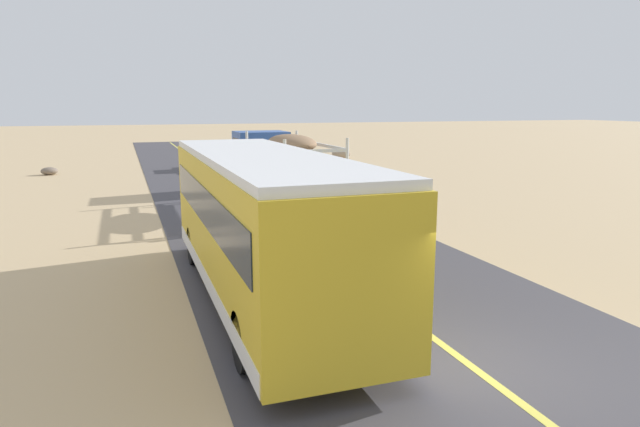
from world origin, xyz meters
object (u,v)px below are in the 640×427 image
(bus, at_px, (263,222))
(car_far, at_px, (219,159))
(livestock_truck, at_px, (272,158))
(boulder_near_shoulder, at_px, (341,154))
(boulder_far_horizon, at_px, (49,171))

(bus, distance_m, car_far, 25.88)
(livestock_truck, relative_size, boulder_near_shoulder, 6.32)
(livestock_truck, bearing_deg, boulder_near_shoulder, 58.52)
(car_far, bearing_deg, bus, -97.16)
(livestock_truck, xyz_separation_m, bus, (-3.81, -13.80, -0.04))
(boulder_near_shoulder, distance_m, boulder_far_horizon, 21.13)
(boulder_far_horizon, bearing_deg, livestock_truck, -48.54)
(bus, height_order, car_far, bus)
(bus, relative_size, car_far, 2.27)
(car_far, xyz_separation_m, boulder_near_shoulder, (10.48, 4.31, -0.29))
(bus, xyz_separation_m, car_far, (3.22, 25.66, -1.05))
(livestock_truck, distance_m, boulder_far_horizon, 16.50)
(boulder_near_shoulder, bearing_deg, car_far, -157.66)
(livestock_truck, distance_m, bus, 14.32)
(boulder_near_shoulder, xyz_separation_m, boulder_far_horizon, (-20.77, -3.86, -0.16))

